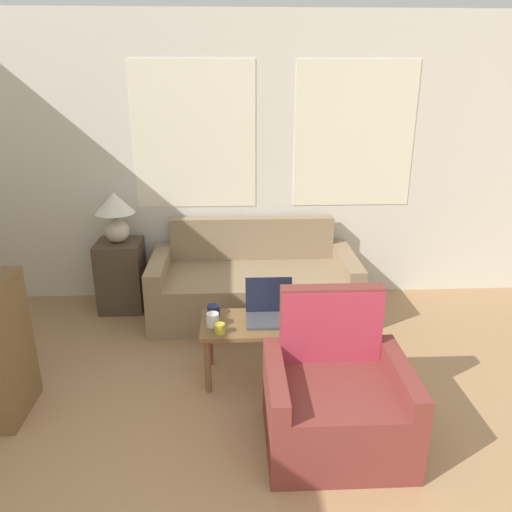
# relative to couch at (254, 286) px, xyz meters

# --- Properties ---
(wall_back) EXTENTS (6.82, 0.06, 2.60)m
(wall_back) POSITION_rel_couch_xyz_m (0.30, 0.45, 1.05)
(wall_back) COLOR silver
(wall_back) RESTS_ON ground_plane
(couch) EXTENTS (1.81, 0.87, 0.82)m
(couch) POSITION_rel_couch_xyz_m (0.00, 0.00, 0.00)
(couch) COLOR #937A5B
(couch) RESTS_ON ground_plane
(armchair) EXTENTS (0.82, 0.70, 0.89)m
(armchair) POSITION_rel_couch_xyz_m (0.41, -1.73, 0.01)
(armchair) COLOR brown
(armchair) RESTS_ON ground_plane
(side_table) EXTENTS (0.40, 0.40, 0.65)m
(side_table) POSITION_rel_couch_xyz_m (-1.22, 0.15, 0.07)
(side_table) COLOR #4C3D2D
(side_table) RESTS_ON ground_plane
(table_lamp) EXTENTS (0.35, 0.35, 0.46)m
(table_lamp) POSITION_rel_couch_xyz_m (-1.22, 0.15, 0.68)
(table_lamp) COLOR beige
(table_lamp) RESTS_ON side_table
(coffee_table) EXTENTS (0.81, 0.46, 0.44)m
(coffee_table) POSITION_rel_couch_xyz_m (-0.01, -1.05, 0.12)
(coffee_table) COLOR brown
(coffee_table) RESTS_ON ground_plane
(laptop) EXTENTS (0.34, 0.32, 0.26)m
(laptop) POSITION_rel_couch_xyz_m (0.07, -0.99, 0.24)
(laptop) COLOR #47474C
(laptop) RESTS_ON coffee_table
(cup_navy) EXTENTS (0.09, 0.09, 0.07)m
(cup_navy) POSITION_rel_couch_xyz_m (-0.33, -0.92, 0.22)
(cup_navy) COLOR #191E4C
(cup_navy) RESTS_ON coffee_table
(cup_yellow) EXTENTS (0.09, 0.09, 0.09)m
(cup_yellow) POSITION_rel_couch_xyz_m (-0.33, -1.09, 0.23)
(cup_yellow) COLOR white
(cup_yellow) RESTS_ON coffee_table
(cup_white) EXTENTS (0.07, 0.07, 0.07)m
(cup_white) POSITION_rel_couch_xyz_m (-0.27, -1.20, 0.22)
(cup_white) COLOR gold
(cup_white) RESTS_ON coffee_table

